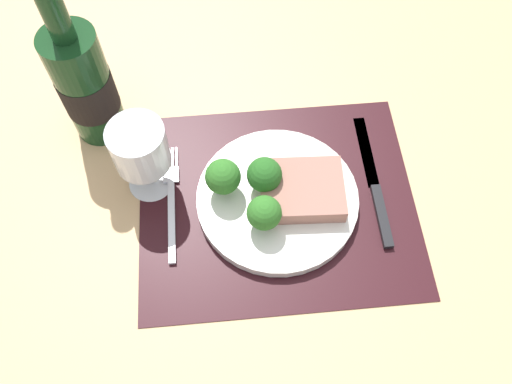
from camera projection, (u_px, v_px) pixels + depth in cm
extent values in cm
cube|color=tan|center=(277.00, 207.00, 79.55)|extent=(140.00, 110.00, 3.00)
cube|color=black|center=(277.00, 202.00, 78.11)|extent=(40.61, 33.98, 0.30)
cylinder|color=silver|center=(277.00, 199.00, 77.27)|extent=(23.68, 23.68, 1.60)
cube|color=#9E6B5B|center=(302.00, 189.00, 75.63)|extent=(12.33, 10.12, 2.72)
cylinder|color=#6B994C|center=(264.00, 184.00, 76.75)|extent=(1.57, 1.57, 1.34)
sphere|color=#235B1E|center=(264.00, 175.00, 74.27)|extent=(5.05, 5.05, 5.05)
cylinder|color=#6B994C|center=(224.00, 187.00, 76.45)|extent=(1.36, 1.36, 1.53)
sphere|color=#2D6B23|center=(223.00, 177.00, 73.86)|extent=(5.13, 5.13, 5.13)
cylinder|color=#5B8942|center=(264.00, 221.00, 73.93)|extent=(1.22, 1.22, 1.28)
sphere|color=#2D6B23|center=(264.00, 213.00, 71.55)|extent=(4.87, 4.87, 4.87)
cube|color=silver|center=(172.00, 221.00, 76.13)|extent=(1.00, 13.00, 0.50)
cube|color=silver|center=(171.00, 175.00, 79.84)|extent=(2.40, 2.60, 0.40)
cube|color=silver|center=(165.00, 158.00, 81.28)|extent=(0.30, 3.60, 0.35)
cube|color=silver|center=(169.00, 158.00, 81.31)|extent=(0.30, 3.60, 0.35)
cube|color=silver|center=(173.00, 158.00, 81.33)|extent=(0.30, 3.60, 0.35)
cube|color=silver|center=(176.00, 158.00, 81.36)|extent=(0.30, 3.60, 0.35)
cube|color=black|center=(382.00, 216.00, 76.41)|extent=(1.40, 10.00, 0.80)
cube|color=silver|center=(366.00, 150.00, 82.11)|extent=(1.80, 13.00, 0.30)
cylinder|color=#143819|center=(86.00, 86.00, 76.44)|extent=(7.96, 7.96, 19.32)
cylinder|color=black|center=(88.00, 91.00, 77.29)|extent=(8.11, 8.11, 6.76)
cylinder|color=#143819|center=(53.00, 11.00, 64.10)|extent=(3.22, 3.22, 8.78)
cylinder|color=silver|center=(152.00, 182.00, 79.67)|extent=(6.76, 6.76, 0.40)
cylinder|color=silver|center=(148.00, 171.00, 76.89)|extent=(0.80, 0.80, 5.92)
cylinder|color=silver|center=(139.00, 147.00, 71.26)|extent=(7.93, 7.93, 6.91)
cylinder|color=tan|center=(142.00, 154.00, 72.85)|extent=(6.98, 6.98, 3.29)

